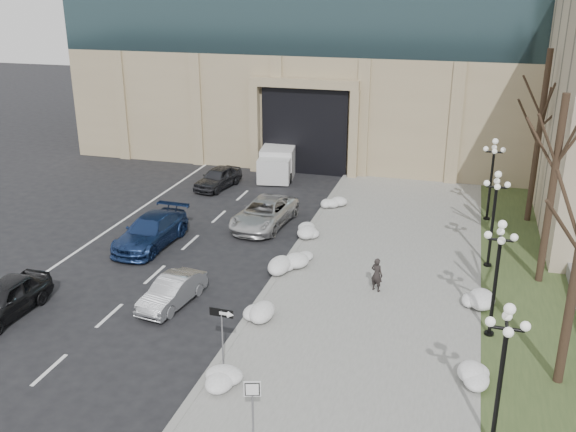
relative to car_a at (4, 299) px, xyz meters
name	(u,v)px	position (x,y,z in m)	size (l,w,h in m)	color
sidewalk	(370,301)	(14.03, 5.12, -0.69)	(9.00, 40.00, 0.12)	gray
curb	(268,288)	(9.53, 5.12, -0.68)	(0.30, 40.00, 0.14)	gray
grass_strip	(533,323)	(20.53, 5.12, -0.70)	(4.00, 40.00, 0.10)	#344522
car_a	(4,299)	(0.00, 0.00, 0.00)	(1.78, 4.42, 1.51)	black
car_b	(172,292)	(6.10, 2.69, -0.15)	(1.29, 3.69, 1.22)	#A3A5AA
car_c	(151,231)	(2.28, 8.24, 0.02)	(2.16, 5.31, 1.54)	navy
car_d	(264,213)	(7.00, 12.46, -0.01)	(2.46, 5.33, 1.48)	#BCBCBC
car_e	(218,178)	(1.98, 18.20, -0.06)	(1.63, 4.05, 1.38)	#2E2F34
pedestrian	(377,275)	(14.13, 6.08, 0.13)	(0.56, 0.36, 1.52)	black
box_truck	(279,160)	(4.87, 22.48, 0.22)	(3.08, 6.57, 2.01)	silver
one_way_sign	(226,321)	(10.04, -1.25, 1.23)	(0.89, 0.24, 2.41)	slate
keep_sign	(252,400)	(12.17, -4.69, 0.92)	(0.48, 0.18, 2.27)	slate
snow_clump_c	(215,375)	(9.88, -1.98, -0.45)	(1.10, 1.60, 0.36)	white
snow_clump_d	(259,312)	(9.96, 2.58, -0.45)	(1.10, 1.60, 0.36)	white
snow_clump_e	(283,268)	(9.68, 6.86, -0.45)	(1.10, 1.60, 0.36)	white
snow_clump_f	(311,232)	(9.88, 11.59, -0.45)	(1.10, 1.60, 0.36)	white
snow_clump_g	(334,203)	(10.04, 16.50, -0.45)	(1.10, 1.60, 0.36)	white
snow_clump_i	(470,378)	(18.18, 0.15, -0.45)	(1.10, 1.60, 0.36)	white
snow_clump_j	(477,301)	(18.36, 5.93, -0.45)	(1.10, 1.60, 0.36)	white
snow_clump_l	(298,259)	(10.12, 8.01, -0.45)	(1.10, 1.60, 0.36)	white
lamppost_a	(503,358)	(18.83, -2.88, 2.32)	(1.18, 1.18, 4.76)	black
lamppost_b	(498,263)	(18.83, 3.62, 2.32)	(1.18, 1.18, 4.76)	black
lamppost_c	(494,206)	(18.83, 10.12, 2.32)	(1.18, 1.18, 4.76)	black
lamppost_d	(492,168)	(18.83, 16.62, 2.32)	(1.18, 1.18, 4.76)	black
tree_mid	(556,164)	(21.03, 9.12, 4.75)	(3.20, 3.20, 8.50)	black
tree_far	(542,113)	(21.03, 17.12, 5.40)	(3.20, 3.20, 9.50)	black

